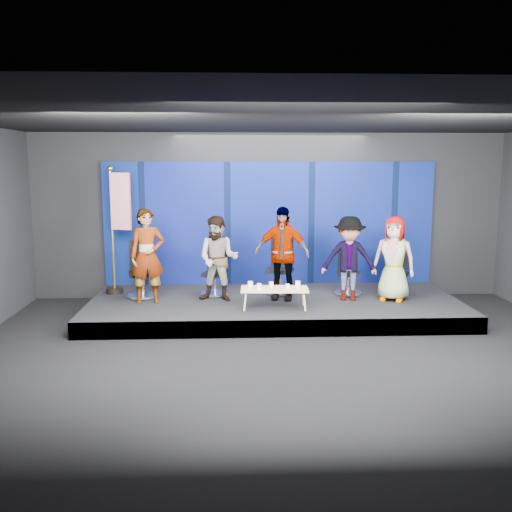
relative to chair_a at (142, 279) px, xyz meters
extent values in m
plane|color=black|center=(2.55, -2.79, -0.66)|extent=(10.00, 10.00, 0.00)
cube|color=black|center=(2.55, 1.21, 1.09)|extent=(10.00, 0.02, 3.50)
cube|color=black|center=(2.55, -6.79, 1.09)|extent=(10.00, 0.02, 3.50)
cube|color=black|center=(2.55, -2.79, 2.84)|extent=(10.00, 8.00, 0.02)
cube|color=black|center=(2.55, -0.29, -0.51)|extent=(7.00, 3.00, 0.30)
cube|color=#071A54|center=(2.55, 1.16, 0.94)|extent=(7.00, 0.08, 2.60)
cylinder|color=silver|center=(0.01, -0.06, -0.33)|extent=(0.72, 0.72, 0.06)
cylinder|color=silver|center=(0.01, -0.06, -0.09)|extent=(0.07, 0.07, 0.41)
cube|color=black|center=(0.01, -0.06, 0.11)|extent=(0.58, 0.58, 0.07)
cube|color=black|center=(-0.04, 0.18, 0.45)|extent=(0.45, 0.14, 0.56)
imported|color=black|center=(0.18, -0.47, 0.52)|extent=(0.71, 0.54, 1.76)
cylinder|color=silver|center=(1.40, 0.06, -0.33)|extent=(0.67, 0.67, 0.06)
cylinder|color=silver|center=(1.40, 0.06, -0.11)|extent=(0.07, 0.07, 0.37)
cube|color=black|center=(1.40, 0.06, 0.07)|extent=(0.54, 0.54, 0.07)
cube|color=black|center=(1.45, 0.28, 0.38)|extent=(0.41, 0.14, 0.51)
imported|color=black|center=(1.49, -0.38, 0.45)|extent=(0.90, 0.77, 1.60)
cylinder|color=silver|center=(2.69, 0.16, -0.33)|extent=(0.76, 0.76, 0.06)
cylinder|color=silver|center=(2.69, 0.16, -0.09)|extent=(0.07, 0.07, 0.41)
cube|color=black|center=(2.69, 0.16, 0.12)|extent=(0.61, 0.61, 0.07)
cube|color=black|center=(2.76, 0.39, 0.45)|extent=(0.45, 0.18, 0.56)
imported|color=black|center=(2.69, -0.29, 0.53)|extent=(1.12, 0.71, 1.77)
cylinder|color=silver|center=(4.03, 0.02, -0.33)|extent=(0.63, 0.63, 0.06)
cylinder|color=silver|center=(4.03, 0.02, -0.12)|extent=(0.06, 0.06, 0.37)
cube|color=black|center=(4.03, 0.02, 0.07)|extent=(0.51, 0.51, 0.06)
cube|color=black|center=(4.07, 0.24, 0.37)|extent=(0.41, 0.11, 0.51)
imported|color=black|center=(3.95, -0.42, 0.44)|extent=(1.11, 0.74, 1.59)
cylinder|color=silver|center=(4.94, -0.09, -0.33)|extent=(0.75, 0.75, 0.06)
cylinder|color=silver|center=(4.94, -0.09, -0.12)|extent=(0.06, 0.06, 0.37)
cube|color=black|center=(4.94, -0.09, 0.07)|extent=(0.60, 0.60, 0.06)
cube|color=black|center=(5.05, 0.11, 0.38)|extent=(0.38, 0.23, 0.51)
imported|color=black|center=(4.78, -0.51, 0.44)|extent=(0.93, 0.82, 1.60)
cube|color=tan|center=(2.50, -0.99, -0.01)|extent=(1.22, 0.56, 0.04)
cylinder|color=tan|center=(1.96, -1.16, -0.19)|extent=(0.03, 0.03, 0.33)
cylinder|color=tan|center=(1.98, -0.77, -0.19)|extent=(0.03, 0.03, 0.33)
cylinder|color=tan|center=(3.01, -1.21, -0.19)|extent=(0.03, 0.03, 0.33)
cylinder|color=tan|center=(3.03, -0.82, -0.19)|extent=(0.03, 0.03, 0.33)
cylinder|color=white|center=(2.07, -0.91, 0.06)|extent=(0.09, 0.09, 0.11)
cylinder|color=white|center=(2.22, -1.05, 0.06)|extent=(0.08, 0.08, 0.10)
cylinder|color=white|center=(2.44, -0.92, 0.06)|extent=(0.08, 0.08, 0.10)
cylinder|color=white|center=(2.73, -1.06, 0.05)|extent=(0.07, 0.07, 0.09)
cylinder|color=white|center=(2.93, -0.90, 0.06)|extent=(0.09, 0.09, 0.11)
cylinder|color=black|center=(-0.61, 0.34, -0.30)|extent=(0.34, 0.34, 0.11)
cylinder|color=gold|center=(-0.61, 0.34, 0.90)|extent=(0.05, 0.05, 2.31)
sphere|color=gold|center=(-0.61, 0.34, 2.11)|extent=(0.12, 0.12, 0.12)
cube|color=red|center=(-0.41, 0.27, 1.48)|extent=(0.40, 0.16, 1.10)
camera|label=1|loc=(1.72, -10.90, 2.23)|focal=40.00mm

